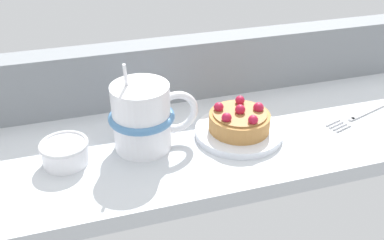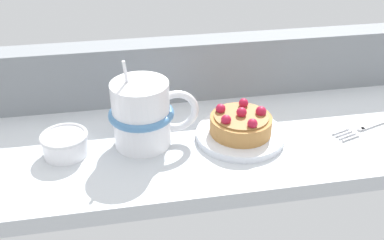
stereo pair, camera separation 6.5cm
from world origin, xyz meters
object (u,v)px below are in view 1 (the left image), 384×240
Objects in this scene: raspberry_tart at (239,120)px; dessert_fork at (361,114)px; dessert_plate at (239,132)px; coffee_mug at (144,117)px; sugar_bowl at (65,152)px.

dessert_fork is at bearing -1.41° from raspberry_tart.
raspberry_tart reaches higher than dessert_plate.
coffee_mug is at bearing 174.96° from dessert_plate.
raspberry_tart is at bearing -5.04° from coffee_mug.
sugar_bowl is at bearing 179.05° from dessert_plate.
sugar_bowl reaches higher than dessert_fork.
coffee_mug is 37.73cm from dessert_fork.
raspberry_tart is at bearing -132.07° from dessert_plate.
coffee_mug reaches higher than sugar_bowl.
dessert_plate is at bearing 47.93° from raspberry_tart.
raspberry_tart is at bearing 178.59° from dessert_fork.
raspberry_tart is 22.64cm from dessert_fork.
sugar_bowl is at bearing 178.84° from dessert_fork.
dessert_fork is (22.50, -0.55, -2.44)cm from raspberry_tart.
sugar_bowl is (-49.19, 1.00, 1.54)cm from dessert_fork.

